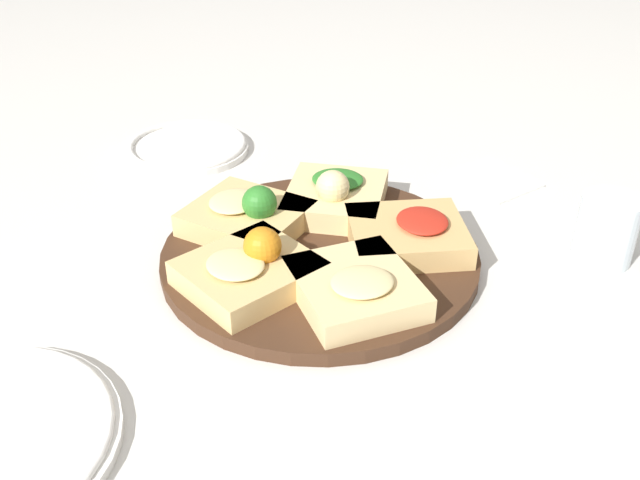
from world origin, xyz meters
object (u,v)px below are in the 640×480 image
Objects in this scene: serving_board at (320,256)px; water_glass at (606,230)px; napkin_stack at (494,179)px; plate_right at (188,147)px.

serving_board is 0.33m from water_glass.
plate_right is at bearing 63.86° from napkin_stack.
serving_board reaches higher than napkin_stack.
plate_right is at bearing 47.16° from water_glass.
water_glass is at bearing -102.57° from serving_board.
water_glass is at bearing -170.07° from napkin_stack.
plate_right is 0.60m from water_glass.
napkin_stack is at bearing -63.73° from serving_board.
water_glass is 0.22m from napkin_stack.
plate_right is 0.45m from napkin_stack.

